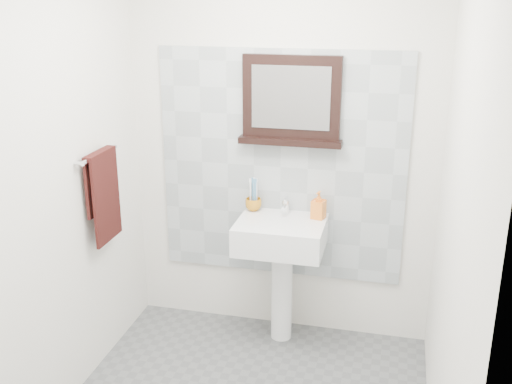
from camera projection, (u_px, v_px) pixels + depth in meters
The scene contains 12 objects.
back_wall at pixel (281, 151), 3.85m from camera, with size 2.00×0.01×2.50m, color silver.
front_wall at pixel (140, 329), 1.82m from camera, with size 2.00×0.01×2.50m, color silver.
left_wall at pixel (48, 193), 3.06m from camera, with size 0.01×2.20×2.50m, color silver.
right_wall at pixel (456, 227), 2.62m from camera, with size 0.01×2.20×2.50m, color silver.
splashback at pixel (281, 167), 3.87m from camera, with size 1.60×0.02×1.50m, color #A5AEB3.
pedestal_sink at pixel (281, 248), 3.81m from camera, with size 0.55×0.44×0.96m.
toothbrush_cup at pixel (253, 204), 3.92m from camera, with size 0.11×0.11×0.08m, color #BF7816.
toothbrushes at pixel (254, 193), 3.89m from camera, with size 0.05×0.04×0.21m.
soap_dispenser at pixel (319, 205), 3.77m from camera, with size 0.08×0.08×0.18m, color #ED511B.
framed_mirror at pixel (291, 103), 3.70m from camera, with size 0.65×0.11×0.55m.
towel_bar at pixel (99, 155), 3.45m from camera, with size 0.07×0.40×0.03m.
hand_towel at pixel (103, 189), 3.52m from camera, with size 0.06×0.30×0.55m.
Camera 1 is at (0.72, -2.57, 2.23)m, focal length 42.00 mm.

